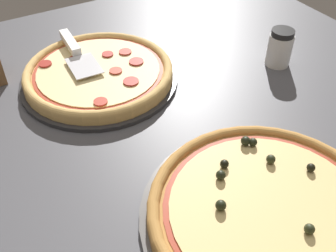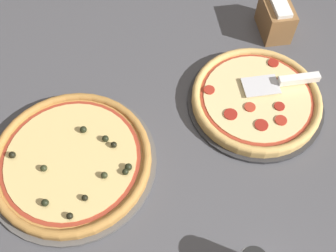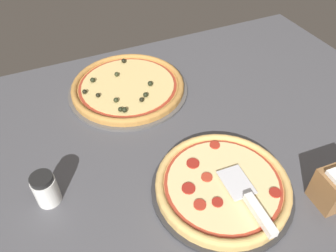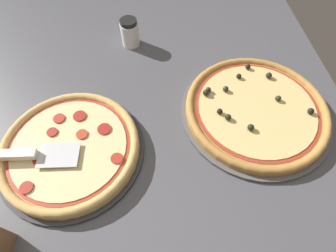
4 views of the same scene
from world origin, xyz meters
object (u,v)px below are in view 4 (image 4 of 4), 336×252
Objects in this scene: pizza_front at (70,148)px; serving_spatula at (24,155)px; pizza_back at (256,109)px; parmesan_shaker at (130,33)px.

serving_spatula reaches higher than pizza_front.
parmesan_shaker is at bearing -133.76° from pizza_back.
pizza_back is (-8.43, 50.77, -0.33)cm from pizza_front.
serving_spatula is 2.26× the size of parmesan_shaker.
parmesan_shaker is at bearing 150.08° from serving_spatula.
pizza_back is at bearing 46.24° from parmesan_shaker.
pizza_front is 51.47cm from pizza_back.
serving_spatula is (10.78, -60.70, 2.61)cm from pizza_back.
pizza_front is 10.46cm from serving_spatula.
pizza_front is at bearing -80.57° from pizza_back.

